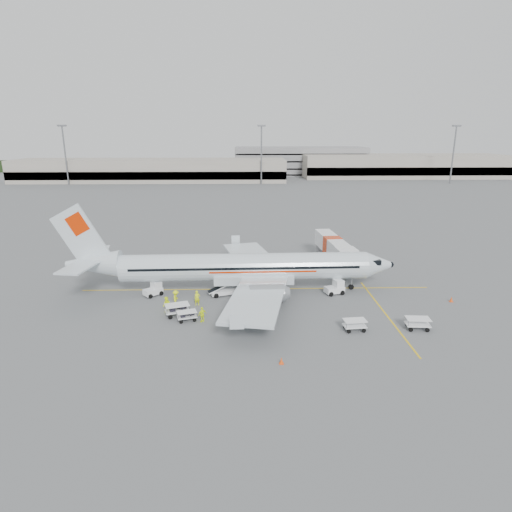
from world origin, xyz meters
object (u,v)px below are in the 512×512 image
object	(u,v)px
jet_bridge	(332,251)
belt_loader	(224,286)
tug_aft	(153,289)
aircraft	(245,249)
tug_fore	(334,287)
tug_mid	(240,297)

from	to	relation	value
jet_bridge	belt_loader	bearing A→B (deg)	-147.02
tug_aft	aircraft	bearing A→B (deg)	-36.53
belt_loader	tug_aft	world-z (taller)	belt_loader
jet_bridge	tug_fore	world-z (taller)	jet_bridge
aircraft	jet_bridge	bearing A→B (deg)	38.63
tug_aft	belt_loader	bearing A→B (deg)	-42.45
aircraft	tug_fore	world-z (taller)	aircraft
aircraft	jet_bridge	size ratio (longest dim) A/B	2.46
tug_mid	tug_aft	distance (m)	11.01
aircraft	tug_fore	xyz separation A→B (m)	(11.03, -1.16, -4.62)
jet_bridge	tug_mid	world-z (taller)	jet_bridge
aircraft	tug_fore	bearing A→B (deg)	-7.42
jet_bridge	tug_mid	size ratio (longest dim) A/B	8.31
jet_bridge	tug_aft	size ratio (longest dim) A/B	7.44
aircraft	tug_aft	size ratio (longest dim) A/B	18.26
tug_mid	tug_fore	bearing A→B (deg)	31.34
tug_fore	belt_loader	bearing A→B (deg)	162.48
belt_loader	tug_aft	distance (m)	8.72
belt_loader	tug_fore	world-z (taller)	belt_loader
tug_fore	jet_bridge	bearing A→B (deg)	62.92
tug_mid	jet_bridge	bearing A→B (deg)	65.84
tug_aft	jet_bridge	bearing A→B (deg)	-15.89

